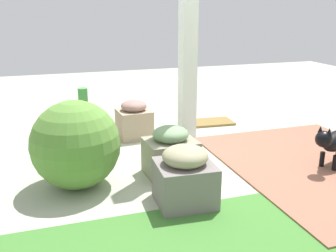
% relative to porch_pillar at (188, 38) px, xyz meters
% --- Properties ---
extents(ground_plane, '(12.00, 12.00, 0.00)m').
position_rel_porch_pillar_xyz_m(ground_plane, '(-0.19, 0.01, -1.25)').
color(ground_plane, '#AAB097').
extents(brick_path, '(1.80, 2.40, 0.02)m').
position_rel_porch_pillar_xyz_m(brick_path, '(-1.20, 0.68, -1.24)').
color(brick_path, '#915E48').
rests_on(brick_path, ground).
extents(porch_pillar, '(0.15, 0.15, 2.51)m').
position_rel_porch_pillar_xyz_m(porch_pillar, '(0.00, 0.00, 0.00)').
color(porch_pillar, white).
rests_on(porch_pillar, ground).
extents(stone_planter_nearest, '(0.41, 0.40, 0.47)m').
position_rel_porch_pillar_xyz_m(stone_planter_nearest, '(0.38, -0.81, -1.03)').
color(stone_planter_nearest, tan).
rests_on(stone_planter_nearest, ground).
extents(stone_planter_mid, '(0.49, 0.41, 0.48)m').
position_rel_porch_pillar_xyz_m(stone_planter_mid, '(0.31, 0.38, -1.03)').
color(stone_planter_mid, gray).
rests_on(stone_planter_mid, ground).
extents(stone_planter_far, '(0.48, 0.46, 0.50)m').
position_rel_porch_pillar_xyz_m(stone_planter_far, '(0.38, 0.96, -1.02)').
color(stone_planter_far, slate).
rests_on(stone_planter_far, ground).
extents(round_shrub, '(0.79, 0.79, 0.79)m').
position_rel_porch_pillar_xyz_m(round_shrub, '(1.18, 0.36, -0.86)').
color(round_shrub, '#5A8B38').
rests_on(round_shrub, ground).
extents(terracotta_pot_tall, '(0.21, 0.21, 0.64)m').
position_rel_porch_pillar_xyz_m(terracotta_pot_tall, '(0.97, -0.90, -1.02)').
color(terracotta_pot_tall, '#AC5D35').
rests_on(terracotta_pot_tall, ground).
extents(doormat, '(0.59, 0.40, 0.03)m').
position_rel_porch_pillar_xyz_m(doormat, '(-0.79, -1.07, -1.24)').
color(doormat, olive).
rests_on(doormat, ground).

